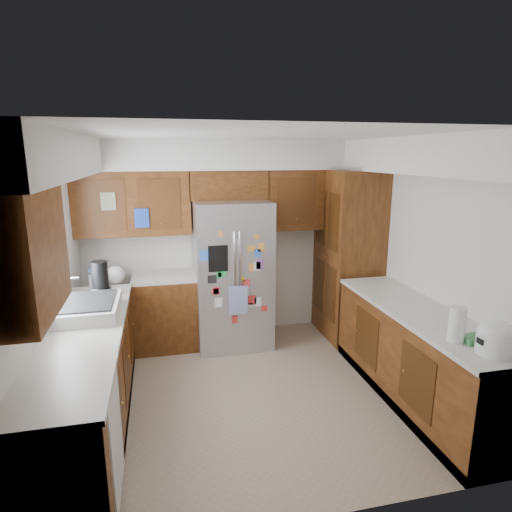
% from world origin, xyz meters
% --- Properties ---
extents(floor, '(3.60, 3.60, 0.00)m').
position_xyz_m(floor, '(0.00, 0.00, 0.00)').
color(floor, tan).
rests_on(floor, ground).
extents(room_shell, '(3.64, 3.24, 2.52)m').
position_xyz_m(room_shell, '(-0.11, 0.36, 1.82)').
color(room_shell, silver).
rests_on(room_shell, ground).
extents(left_counter_run, '(1.36, 3.20, 0.92)m').
position_xyz_m(left_counter_run, '(-1.36, 0.03, 0.43)').
color(left_counter_run, '#3C1F0B').
rests_on(left_counter_run, ground).
extents(right_counter_run, '(0.63, 2.25, 0.92)m').
position_xyz_m(right_counter_run, '(1.50, -0.47, 0.42)').
color(right_counter_run, '#3C1F0B').
rests_on(right_counter_run, ground).
extents(pantry, '(0.60, 0.90, 2.15)m').
position_xyz_m(pantry, '(1.50, 1.15, 1.07)').
color(pantry, '#3C1F0B').
rests_on(pantry, ground).
extents(fridge, '(0.90, 0.79, 1.80)m').
position_xyz_m(fridge, '(-0.00, 1.20, 0.90)').
color(fridge, '#AFAFB4').
rests_on(fridge, ground).
extents(bridge_cabinet, '(0.96, 0.34, 0.35)m').
position_xyz_m(bridge_cabinet, '(0.00, 1.43, 1.98)').
color(bridge_cabinet, '#3C1F0B').
rests_on(bridge_cabinet, fridge).
extents(fridge_top_items, '(0.82, 0.27, 0.25)m').
position_xyz_m(fridge_top_items, '(0.02, 1.43, 2.26)').
color(fridge_top_items, blue).
rests_on(fridge_top_items, bridge_cabinet).
extents(sink_assembly, '(0.52, 0.70, 0.37)m').
position_xyz_m(sink_assembly, '(-1.50, 0.10, 0.99)').
color(sink_assembly, silver).
rests_on(sink_assembly, left_counter_run).
extents(left_counter_clutter, '(0.38, 0.85, 0.38)m').
position_xyz_m(left_counter_clutter, '(-1.44, 0.83, 1.05)').
color(left_counter_clutter, black).
rests_on(left_counter_clutter, left_counter_run).
extents(rice_cooker, '(0.29, 0.27, 0.24)m').
position_xyz_m(rice_cooker, '(1.50, -1.38, 1.05)').
color(rice_cooker, white).
rests_on(rice_cooker, right_counter_run).
extents(paper_towel, '(0.12, 0.12, 0.28)m').
position_xyz_m(paper_towel, '(1.35, -1.14, 1.06)').
color(paper_towel, white).
rests_on(paper_towel, right_counter_run).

